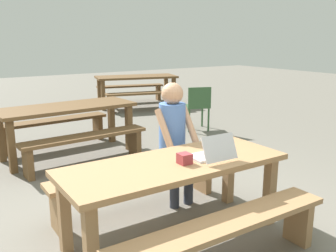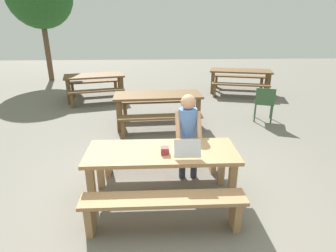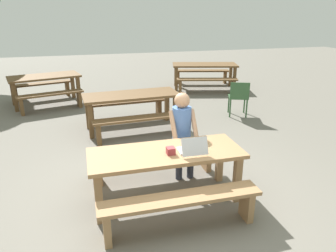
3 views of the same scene
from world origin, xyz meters
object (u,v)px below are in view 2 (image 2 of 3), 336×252
object	(u,v)px
small_pouch	(165,150)
picnic_table_mid	(94,79)
plastic_chair	(264,103)
picnic_table_rear	(158,99)
laptop	(187,150)
picnic_table_distant	(240,73)
picnic_table_front	(162,158)
person_seated	(188,129)

from	to	relation	value
small_pouch	picnic_table_mid	xyz separation A→B (m)	(-1.96, 5.36, -0.09)
plastic_chair	picnic_table_rear	world-z (taller)	plastic_chair
laptop	picnic_table_distant	xyz separation A→B (m)	(2.50, 6.04, -0.10)
picnic_table_front	picnic_table_mid	size ratio (longest dim) A/B	1.03
plastic_chair	small_pouch	bearing A→B (deg)	70.89
picnic_table_front	picnic_table_mid	xyz separation A→B (m)	(-1.92, 5.27, 0.05)
picnic_table_rear	small_pouch	bearing A→B (deg)	-92.61
picnic_table_mid	picnic_table_rear	bearing A→B (deg)	-66.17
plastic_chair	laptop	bearing A→B (deg)	74.37
picnic_table_front	person_seated	size ratio (longest dim) A/B	1.54
picnic_table_rear	picnic_table_distant	size ratio (longest dim) A/B	0.93
picnic_table_front	person_seated	world-z (taller)	person_seated
picnic_table_front	picnic_table_rear	size ratio (longest dim) A/B	0.99
picnic_table_front	small_pouch	bearing A→B (deg)	-67.32
laptop	picnic_table_front	bearing A→B (deg)	-19.75
picnic_table_front	small_pouch	world-z (taller)	small_pouch
picnic_table_mid	person_seated	bearing A→B (deg)	-77.45
laptop	plastic_chair	bearing A→B (deg)	-124.09
laptop	plastic_chair	distance (m)	3.87
laptop	picnic_table_distant	distance (m)	6.54
laptop	picnic_table_rear	xyz separation A→B (m)	(-0.32, 2.95, -0.12)
picnic_table_rear	plastic_chair	bearing A→B (deg)	0.69
picnic_table_front	picnic_table_distant	xyz separation A→B (m)	(2.82, 5.92, 0.06)
picnic_table_front	laptop	size ratio (longest dim) A/B	5.81
small_pouch	picnic_table_mid	size ratio (longest dim) A/B	0.05
laptop	small_pouch	distance (m)	0.28
picnic_table_rear	picnic_table_distant	world-z (taller)	picnic_table_distant
picnic_table_mid	picnic_table_rear	size ratio (longest dim) A/B	0.96
person_seated	small_pouch	bearing A→B (deg)	-117.87
picnic_table_front	picnic_table_rear	distance (m)	2.82
small_pouch	picnic_table_mid	bearing A→B (deg)	110.10
small_pouch	picnic_table_rear	world-z (taller)	small_pouch
picnic_table_front	small_pouch	size ratio (longest dim) A/B	18.90
picnic_table_distant	picnic_table_rear	bearing A→B (deg)	-118.07
laptop	plastic_chair	xyz separation A→B (m)	(2.24, 3.14, -0.30)
picnic_table_front	picnic_table_mid	world-z (taller)	picnic_table_mid
person_seated	picnic_table_front	bearing A→B (deg)	-123.66
laptop	picnic_table_rear	distance (m)	2.97
laptop	picnic_table_mid	xyz separation A→B (m)	(-2.24, 5.39, -0.11)
picnic_table_mid	picnic_table_distant	bearing A→B (deg)	-6.44
picnic_table_mid	picnic_table_distant	world-z (taller)	picnic_table_distant
picnic_table_distant	small_pouch	bearing A→B (deg)	-100.47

